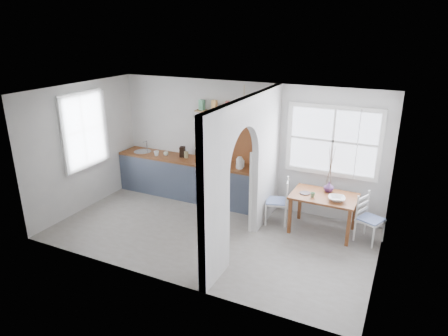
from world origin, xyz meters
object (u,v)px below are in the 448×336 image
at_px(dining_table, 323,213).
at_px(chair_left, 277,201).
at_px(chair_right, 371,219).
at_px(vase, 329,187).
at_px(kettle, 240,163).

relative_size(dining_table, chair_left, 1.29).
height_order(dining_table, chair_right, chair_right).
xyz_separation_m(dining_table, vase, (0.03, 0.21, 0.46)).
distance_m(chair_left, vase, 1.02).
bearing_deg(vase, dining_table, -98.44).
bearing_deg(chair_left, kettle, -121.09).
bearing_deg(dining_table, vase, 82.34).
distance_m(dining_table, chair_left, 0.89).
relative_size(dining_table, chair_right, 1.34).
relative_size(chair_right, vase, 4.48).
bearing_deg(chair_right, kettle, 107.62).
relative_size(kettle, vase, 1.23).
bearing_deg(chair_right, dining_table, 112.82).
xyz_separation_m(chair_left, kettle, (-0.90, 0.26, 0.57)).
height_order(kettle, vase, kettle).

